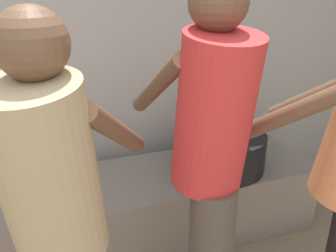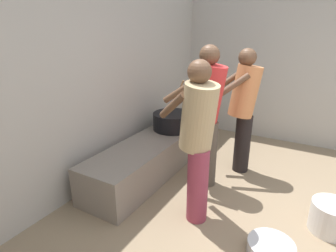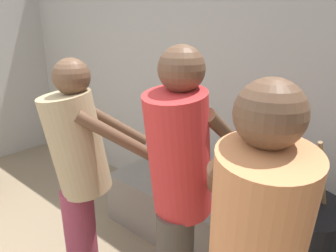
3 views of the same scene
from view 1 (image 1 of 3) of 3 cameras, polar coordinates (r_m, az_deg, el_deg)
block_enclosure_rear at (r=2.46m, az=-21.97°, el=11.95°), size 5.64×0.20×2.44m
hearth_ledge at (r=2.41m, az=-2.99°, el=-12.35°), size 2.13×0.60×0.45m
cooking_pot_main at (r=2.37m, az=8.32°, el=-3.72°), size 0.55×0.55×0.69m
cook_in_red_shirt at (r=1.51m, az=6.77°, el=-4.14°), size 0.39×0.70×1.62m
cook_in_tan_shirt at (r=1.27m, az=-17.08°, el=-13.69°), size 0.62×0.71×1.54m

